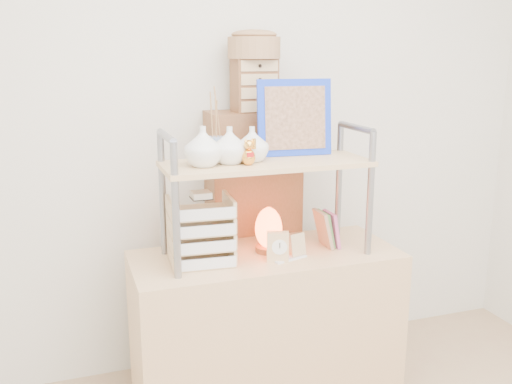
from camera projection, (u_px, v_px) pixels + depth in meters
room_shell at (365, 28)px, 1.59m from camera, size 3.42×3.41×2.61m
desk at (266, 330)px, 2.65m from camera, size 1.20×0.50×0.75m
cabinet at (253, 243)px, 2.94m from camera, size 0.46×0.26×1.35m
hutch at (253, 155)px, 2.44m from camera, size 0.90×0.34×0.76m
letter_tray at (202, 234)px, 2.43m from camera, size 0.27×0.26×0.31m
salt_lamp at (268, 229)px, 2.56m from camera, size 0.14×0.13×0.21m
desk_clock at (278, 247)px, 2.45m from camera, size 0.10×0.07×0.13m
postcard_stand at (289, 252)px, 2.48m from camera, size 0.17×0.09×0.12m
drawer_chest at (254, 85)px, 2.73m from camera, size 0.20×0.16×0.25m
woven_basket at (254, 48)px, 2.69m from camera, size 0.25×0.25×0.10m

